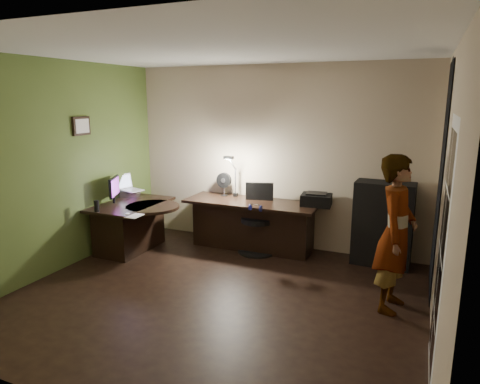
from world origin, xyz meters
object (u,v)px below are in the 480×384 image
at_px(monitor, 114,194).
at_px(person, 396,234).
at_px(cabinet, 383,224).
at_px(desk_right, 251,225).
at_px(desk_left, 132,227).
at_px(office_chair, 257,219).

bearing_deg(monitor, person, -29.23).
bearing_deg(person, cabinet, 17.99).
bearing_deg(monitor, desk_right, -1.20).
relative_size(desk_left, desk_right, 0.63).
xyz_separation_m(desk_left, person, (3.68, -0.38, 0.48)).
distance_m(desk_right, monitor, 2.06).
xyz_separation_m(desk_right, monitor, (-1.84, -0.81, 0.47)).
height_order(desk_right, monitor, monitor).
height_order(cabinet, monitor, cabinet).
distance_m(desk_left, cabinet, 3.57).
bearing_deg(office_chair, desk_right, 131.36).
bearing_deg(desk_left, office_chair, 19.68).
xyz_separation_m(office_chair, person, (1.94, -1.01, 0.34)).
bearing_deg(desk_right, desk_left, -155.90).
distance_m(desk_left, office_chair, 1.86).
bearing_deg(person, office_chair, 70.14).
bearing_deg(office_chair, cabinet, -5.68).
relative_size(office_chair, person, 0.60).
xyz_separation_m(desk_right, cabinet, (1.84, 0.15, 0.20)).
relative_size(monitor, person, 0.26).
relative_size(desk_right, cabinet, 1.73).
xyz_separation_m(desk_left, office_chair, (1.74, 0.63, 0.14)).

